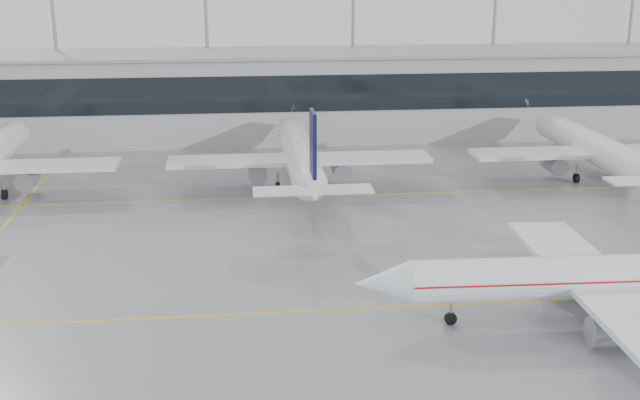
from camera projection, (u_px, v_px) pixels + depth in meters
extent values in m
plane|color=gray|center=(337.00, 310.00, 59.72)|extent=(320.00, 320.00, 0.00)
cube|color=yellow|center=(337.00, 310.00, 59.72)|extent=(120.00, 0.25, 0.01)
cube|color=yellow|center=(303.00, 197.00, 88.29)|extent=(120.00, 0.25, 0.01)
cube|color=#9F9FA2|center=(284.00, 96.00, 117.05)|extent=(180.00, 15.00, 12.00)
cube|color=black|center=(287.00, 94.00, 109.43)|extent=(180.00, 0.20, 5.00)
cube|color=gray|center=(283.00, 53.00, 115.27)|extent=(182.00, 16.00, 0.40)
cylinder|color=gray|center=(57.00, 59.00, 117.98)|extent=(0.50, 0.50, 22.00)
cylinder|color=gray|center=(208.00, 58.00, 120.21)|extent=(0.50, 0.50, 22.00)
cylinder|color=gray|center=(353.00, 56.00, 122.44)|extent=(0.50, 0.50, 22.00)
cylinder|color=gray|center=(493.00, 54.00, 124.67)|extent=(0.50, 0.50, 22.00)
cylinder|color=gray|center=(627.00, 52.00, 126.90)|extent=(0.50, 0.50, 22.00)
cylinder|color=white|center=(576.00, 277.00, 57.12)|extent=(24.05, 3.81, 3.14)
cone|color=white|center=(382.00, 283.00, 56.07)|extent=(4.09, 3.25, 3.14)
cube|color=white|center=(596.00, 282.00, 57.35)|extent=(5.72, 26.10, 0.45)
cylinder|color=gray|center=(616.00, 331.00, 53.16)|extent=(3.66, 2.20, 2.10)
cylinder|color=gray|center=(563.00, 276.00, 62.32)|extent=(3.66, 2.20, 2.10)
cylinder|color=gray|center=(451.00, 310.00, 57.09)|extent=(0.20, 0.20, 1.31)
cylinder|color=black|center=(450.00, 318.00, 57.27)|extent=(0.91, 0.32, 0.90)
cylinder|color=gray|center=(623.00, 319.00, 55.43)|extent=(0.24, 0.24, 1.31)
cylinder|color=black|center=(622.00, 328.00, 55.62)|extent=(1.11, 0.48, 1.10)
cylinder|color=gray|center=(593.00, 289.00, 60.40)|extent=(0.24, 0.24, 1.31)
cylinder|color=black|center=(592.00, 297.00, 60.59)|extent=(1.11, 0.48, 1.10)
cube|color=#B70F0F|center=(535.00, 276.00, 56.84)|extent=(18.08, 3.67, 0.12)
cone|color=white|center=(19.00, 132.00, 103.35)|extent=(3.59, 4.00, 3.59)
cylinder|color=gray|center=(27.00, 178.00, 88.50)|extent=(2.10, 3.60, 2.10)
cylinder|color=gray|center=(11.00, 160.00, 99.33)|extent=(0.20, 0.20, 1.56)
cylinder|color=black|center=(12.00, 166.00, 99.55)|extent=(0.30, 0.90, 0.90)
cylinder|color=gray|center=(4.00, 188.00, 87.01)|extent=(0.24, 0.24, 1.56)
cylinder|color=black|center=(5.00, 194.00, 87.23)|extent=(0.45, 1.10, 1.10)
cylinder|color=white|center=(299.00, 153.00, 91.96)|extent=(3.59, 27.36, 3.59)
cone|color=white|center=(289.00, 126.00, 106.90)|extent=(3.59, 4.00, 3.59)
cone|color=white|center=(313.00, 193.00, 76.27)|extent=(3.59, 5.60, 3.59)
cube|color=white|center=(300.00, 159.00, 90.65)|extent=(29.64, 5.00, 0.45)
cube|color=white|center=(313.00, 190.00, 75.99)|extent=(11.40, 2.80, 0.25)
cube|color=#0C1033|center=(313.00, 144.00, 74.49)|extent=(0.35, 3.60, 6.12)
cylinder|color=gray|center=(258.00, 172.00, 91.07)|extent=(2.10, 3.60, 2.10)
cylinder|color=gray|center=(341.00, 170.00, 92.04)|extent=(2.10, 3.60, 2.10)
cylinder|color=gray|center=(292.00, 153.00, 102.87)|extent=(0.20, 0.20, 1.56)
cylinder|color=black|center=(292.00, 159.00, 103.10)|extent=(0.30, 0.90, 0.90)
cylinder|color=gray|center=(278.00, 180.00, 90.03)|extent=(0.24, 0.24, 1.56)
cylinder|color=black|center=(278.00, 187.00, 90.25)|extent=(0.45, 1.10, 1.10)
cylinder|color=gray|center=(324.00, 179.00, 90.56)|extent=(0.24, 0.24, 1.56)
cylinder|color=black|center=(324.00, 185.00, 90.78)|extent=(0.45, 1.10, 1.10)
cylinder|color=white|center=(591.00, 146.00, 95.51)|extent=(3.59, 27.36, 3.59)
cone|color=white|center=(542.00, 121.00, 110.45)|extent=(3.59, 4.00, 3.59)
cube|color=white|center=(596.00, 152.00, 94.20)|extent=(29.64, 5.00, 0.45)
cylinder|color=gray|center=(554.00, 164.00, 94.62)|extent=(2.10, 3.60, 2.10)
cylinder|color=gray|center=(632.00, 162.00, 95.59)|extent=(2.10, 3.60, 2.10)
cylinder|color=gray|center=(555.00, 147.00, 106.42)|extent=(0.20, 0.20, 1.56)
cylinder|color=black|center=(554.00, 153.00, 106.65)|extent=(0.30, 0.90, 0.90)
cylinder|color=gray|center=(577.00, 172.00, 93.58)|extent=(0.24, 0.24, 1.56)
cylinder|color=black|center=(576.00, 178.00, 93.80)|extent=(0.45, 1.10, 1.10)
cylinder|color=gray|center=(619.00, 170.00, 94.10)|extent=(0.24, 0.24, 1.56)
cylinder|color=black|center=(619.00, 177.00, 94.33)|extent=(0.45, 1.10, 1.10)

